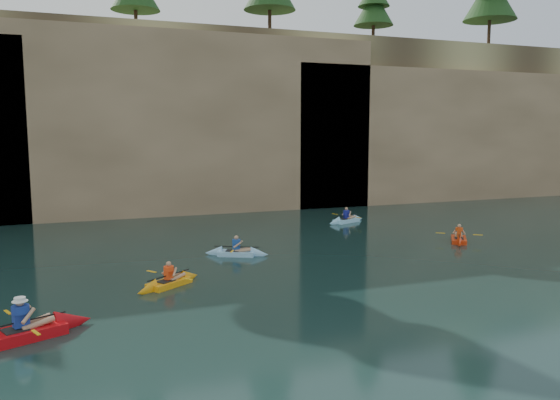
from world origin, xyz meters
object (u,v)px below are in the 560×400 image
object	(u,v)px
kayaker_ltblue_near	(236,252)
kayaker_red_far	(459,239)
main_kayaker	(22,333)
kayaker_orange	(169,282)

from	to	relation	value
kayaker_ltblue_near	kayaker_red_far	distance (m)	10.50
main_kayaker	kayaker_red_far	distance (m)	18.94
kayaker_ltblue_near	kayaker_orange	bearing A→B (deg)	-106.17
main_kayaker	kayaker_red_far	size ratio (longest dim) A/B	1.36
main_kayaker	kayaker_ltblue_near	xyz separation A→B (m)	(7.47, 6.96, -0.05)
kayaker_orange	kayaker_ltblue_near	xyz separation A→B (m)	(3.31, 3.51, 0.00)
main_kayaker	kayaker_ltblue_near	bearing A→B (deg)	19.75
main_kayaker	kayaker_ltblue_near	size ratio (longest dim) A/B	1.35
main_kayaker	kayaker_red_far	xyz separation A→B (m)	(17.94, 6.10, -0.05)
kayaker_orange	kayaker_red_far	distance (m)	14.03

